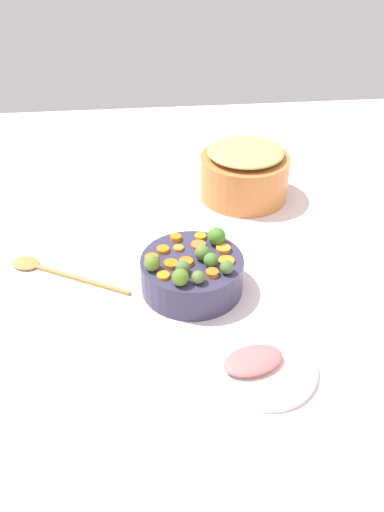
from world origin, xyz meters
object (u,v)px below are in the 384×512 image
(wooden_spoon, at_px, (42,268))
(metal_pot, at_px, (244,177))
(serving_bowl_carrots, at_px, (192,274))
(ham_plate, at_px, (264,368))

(wooden_spoon, bearing_deg, metal_pot, 119.19)
(serving_bowl_carrots, bearing_deg, wooden_spoon, -106.68)
(serving_bowl_carrots, xyz_separation_m, metal_pot, (-0.42, 0.20, 0.02))
(ham_plate, bearing_deg, metal_pot, 173.01)
(serving_bowl_carrots, xyz_separation_m, ham_plate, (0.27, 0.11, -0.04))
(wooden_spoon, bearing_deg, ham_plate, 51.43)
(serving_bowl_carrots, bearing_deg, ham_plate, 22.85)
(serving_bowl_carrots, distance_m, ham_plate, 0.29)
(serving_bowl_carrots, distance_m, wooden_spoon, 0.38)
(ham_plate, bearing_deg, serving_bowl_carrots, -157.15)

